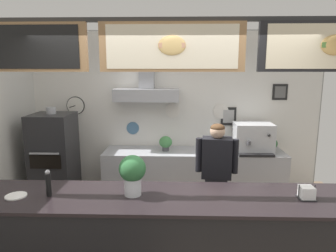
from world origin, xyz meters
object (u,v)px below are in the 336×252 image
at_px(pizza_oven, 55,163).
at_px(pepper_grinder, 48,183).
at_px(potted_thyme, 166,143).
at_px(shop_worker, 216,180).
at_px(condiment_plate, 16,196).
at_px(basil_vase, 132,174).
at_px(espresso_machine, 253,138).
at_px(potted_rosemary, 272,144).
at_px(napkin_holder, 307,193).

relative_size(pizza_oven, pepper_grinder, 6.70).
bearing_deg(potted_thyme, pepper_grinder, -113.55).
relative_size(shop_worker, condiment_plate, 8.42).
relative_size(pizza_oven, basil_vase, 4.43).
relative_size(shop_worker, potted_thyme, 6.49).
bearing_deg(espresso_machine, basil_vase, -126.65).
distance_m(potted_thyme, condiment_plate, 2.57).
xyz_separation_m(pizza_oven, pepper_grinder, (0.74, -1.92, 0.44)).
bearing_deg(potted_rosemary, espresso_machine, -170.40).
xyz_separation_m(pizza_oven, potted_thyme, (1.71, 0.29, 0.27)).
height_order(pizza_oven, potted_thyme, pizza_oven).
distance_m(pizza_oven, shop_worker, 2.53).
height_order(napkin_holder, basil_vase, basil_vase).
xyz_separation_m(basil_vase, pepper_grinder, (-0.75, -0.04, -0.08)).
distance_m(pizza_oven, condiment_plate, 2.03).
bearing_deg(napkin_holder, potted_rosemary, 80.49).
distance_m(napkin_holder, basil_vase, 1.55).
relative_size(shop_worker, napkin_holder, 10.83).
distance_m(napkin_holder, condiment_plate, 2.58).
bearing_deg(potted_thyme, espresso_machine, -0.79).
distance_m(shop_worker, potted_rosemary, 1.56).
xyz_separation_m(potted_rosemary, basil_vase, (-1.91, -2.20, 0.27)).
height_order(espresso_machine, potted_rosemary, espresso_machine).
bearing_deg(basil_vase, potted_thyme, 84.39).
relative_size(espresso_machine, basil_vase, 1.60).
height_order(shop_worker, napkin_holder, shop_worker).
xyz_separation_m(espresso_machine, condiment_plate, (-2.64, -2.22, -0.03)).
bearing_deg(potted_rosemary, shop_worker, -131.43).
bearing_deg(potted_rosemary, napkin_holder, -99.51).
bearing_deg(basil_vase, pizza_oven, 128.51).
bearing_deg(condiment_plate, basil_vase, 3.85).
height_order(espresso_machine, napkin_holder, espresso_machine).
xyz_separation_m(shop_worker, potted_thyme, (-0.67, 1.13, 0.20)).
distance_m(pepper_grinder, condiment_plate, 0.31).
bearing_deg(condiment_plate, espresso_machine, 40.03).
bearing_deg(potted_rosemary, condiment_plate, -142.45).
relative_size(pizza_oven, potted_thyme, 6.82).
bearing_deg(potted_thyme, condiment_plate, -119.29).
xyz_separation_m(shop_worker, napkin_holder, (0.65, -1.07, 0.30)).
bearing_deg(pizza_oven, pepper_grinder, -68.84).
xyz_separation_m(potted_thyme, basil_vase, (-0.21, -2.17, 0.25)).
distance_m(shop_worker, condiment_plate, 2.24).
height_order(potted_thyme, condiment_plate, potted_thyme).
bearing_deg(potted_thyme, potted_rosemary, 1.15).
height_order(espresso_machine, potted_thyme, espresso_machine).
relative_size(napkin_holder, basil_vase, 0.39).
bearing_deg(shop_worker, condiment_plate, 36.54).
bearing_deg(pizza_oven, basil_vase, -51.49).
bearing_deg(pepper_grinder, potted_thyme, 66.45).
xyz_separation_m(pizza_oven, espresso_machine, (3.09, 0.27, 0.36)).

